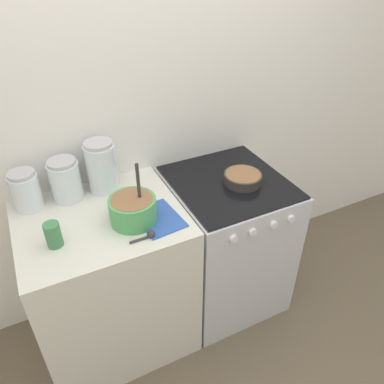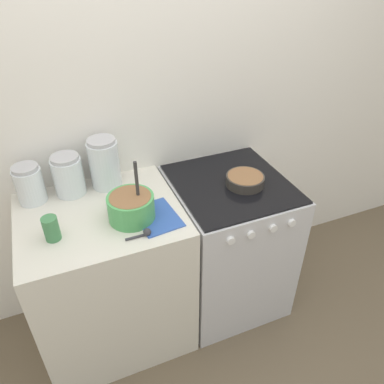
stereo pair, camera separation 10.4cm
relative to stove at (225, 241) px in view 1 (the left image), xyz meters
name	(u,v)px [view 1 (the left image)]	position (x,y,z in m)	size (l,w,h in m)	color
ground_plane	(201,349)	(-0.33, -0.33, -0.44)	(12.00, 12.00, 0.00)	brown
wall_back	(145,114)	(-0.33, 0.36, 0.76)	(4.57, 0.05, 2.40)	white
countertop_cabinet	(111,281)	(-0.72, 0.00, 0.00)	(0.78, 0.66, 0.88)	silver
stove	(225,241)	(0.00, 0.00, 0.00)	(0.62, 0.68, 0.88)	silver
mixing_bowl	(133,208)	(-0.58, -0.10, 0.51)	(0.22, 0.22, 0.30)	#4CA559
baking_pan	(243,178)	(0.06, -0.05, 0.47)	(0.21, 0.21, 0.06)	#38332D
storage_jar_left	(26,193)	(-1.00, 0.23, 0.53)	(0.14, 0.14, 0.20)	silver
storage_jar_middle	(66,182)	(-0.81, 0.23, 0.53)	(0.15, 0.15, 0.22)	silver
storage_jar_right	(102,169)	(-0.63, 0.23, 0.56)	(0.16, 0.16, 0.27)	silver
tin_can	(53,235)	(-0.94, -0.10, 0.50)	(0.07, 0.07, 0.11)	#3F7F4C
recipe_page	(158,218)	(-0.47, -0.13, 0.44)	(0.21, 0.27, 0.01)	#3359B2
measuring_spoon	(148,235)	(-0.56, -0.24, 0.46)	(0.12, 0.04, 0.04)	#333338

